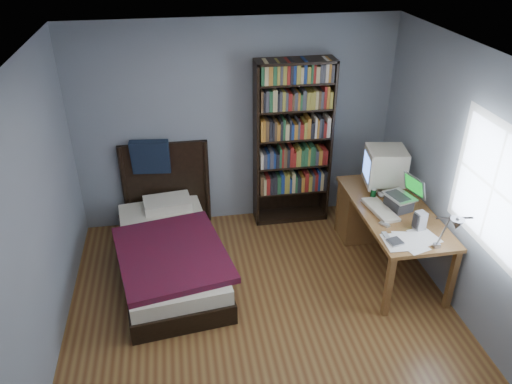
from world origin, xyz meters
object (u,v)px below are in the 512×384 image
Objects in this scene: speaker at (420,221)px; bookshelf at (293,144)px; desk at (375,212)px; soda_can at (373,194)px; laptop at (401,200)px; desk_lamp at (454,226)px; crt_monitor at (384,166)px; keyboard at (380,210)px; bed at (170,248)px.

speaker is 1.83m from bookshelf.
desk is at bearing 84.28° from speaker.
laptop is at bearing -51.76° from soda_can.
speaker is at bearing -70.63° from soda_can.
desk_lamp is at bearing -69.50° from bookshelf.
crt_monitor is 4.37× the size of soda_can.
desk_lamp is (-0.06, -1.07, 0.37)m from laptop.
keyboard is (-0.22, -0.02, -0.09)m from laptop.
bookshelf reaches higher than soda_can.
laptop is (0.02, -0.46, -0.17)m from crt_monitor.
desk is at bearing 2.36° from bed.
crt_monitor is (0.04, 0.00, 0.59)m from desk.
soda_can is at bearing 97.98° from speaker.
speaker is (0.05, -0.86, -0.18)m from crt_monitor.
speaker is (0.25, -0.38, 0.08)m from keyboard.
soda_can is (-0.20, 0.25, -0.05)m from laptop.
laptop is 1.13m from desk_lamp.
crt_monitor is 0.83× the size of desk_lamp.
desk is 1.72m from desk_lamp.
desk_lamp reaches higher than speaker.
laptop is 0.18× the size of bookshelf.
bookshelf is (-0.68, 1.18, 0.28)m from keyboard.
crt_monitor is 2.58× the size of speaker.
soda_can reaches higher than desk.
crt_monitor is at bearing 92.53° from laptop.
keyboard is (-0.16, -0.48, 0.33)m from desk.
soda_can is 1.17m from bookshelf.
bookshelf is at bearing 141.22° from crt_monitor.
bed reaches higher than keyboard.
laptop is at bearing -83.07° from desk.
crt_monitor is 0.49m from laptop.
soda_can is 2.31m from bed.
desk_lamp is 0.28× the size of bed.
bed is at bearing 162.01° from keyboard.
desk is 8.55× the size of speaker.
laptop is 0.40m from speaker.
soda_can is at bearing -130.53° from crt_monitor.
desk is at bearing 96.93° from laptop.
keyboard is at bearing -109.00° from desk.
laptop is at bearing -52.43° from bookshelf.
desk_lamp is at bearing -89.72° from keyboard.
speaker is 0.69m from soda_can.
desk is 1.26m from bookshelf.
desk_lamp is at bearing -91.52° from crt_monitor.
keyboard is at bearing 98.60° from desk_lamp.
laptop reaches higher than keyboard.
bookshelf is at bearing 140.03° from desk.
speaker is 2.65m from bed.
soda_can is at bearing 95.97° from desk_lamp.
soda_can is at bearing -2.81° from bed.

